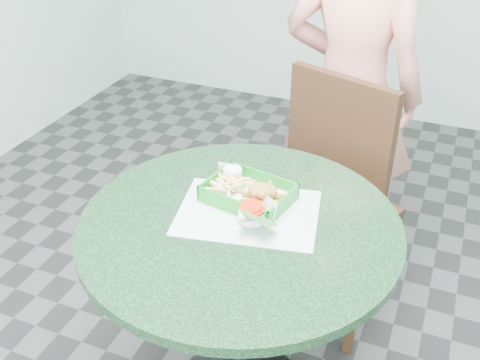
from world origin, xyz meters
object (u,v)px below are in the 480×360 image
at_px(crab_sandwich, 264,199).
at_px(sauce_ramekin, 228,180).
at_px(cafe_table, 240,273).
at_px(diner_person, 351,82).
at_px(food_basket, 248,201).
at_px(dining_chair, 328,185).

height_order(crab_sandwich, sauce_ramekin, crab_sandwich).
height_order(cafe_table, diner_person, diner_person).
relative_size(diner_person, food_basket, 6.93).
bearing_deg(dining_chair, sauce_ramekin, -91.40).
bearing_deg(crab_sandwich, sauce_ramekin, 159.23).
relative_size(food_basket, crab_sandwich, 2.11).
bearing_deg(sauce_ramekin, dining_chair, 68.54).
bearing_deg(crab_sandwich, dining_chair, 83.34).
distance_m(food_basket, sauce_ramekin, 0.09).
relative_size(food_basket, sauce_ramekin, 4.17).
bearing_deg(cafe_table, diner_person, 84.30).
xyz_separation_m(dining_chair, crab_sandwich, (-0.06, -0.56, 0.27)).
bearing_deg(cafe_table, sauce_ramekin, 124.06).
height_order(diner_person, sauce_ramekin, diner_person).
relative_size(crab_sandwich, sauce_ramekin, 1.98).
distance_m(crab_sandwich, sauce_ramekin, 0.14).
relative_size(dining_chair, diner_person, 0.55).
bearing_deg(diner_person, crab_sandwich, 90.87).
relative_size(cafe_table, diner_person, 0.54).
height_order(dining_chair, food_basket, dining_chair).
relative_size(cafe_table, sauce_ramekin, 15.59).
distance_m(dining_chair, sauce_ramekin, 0.60).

